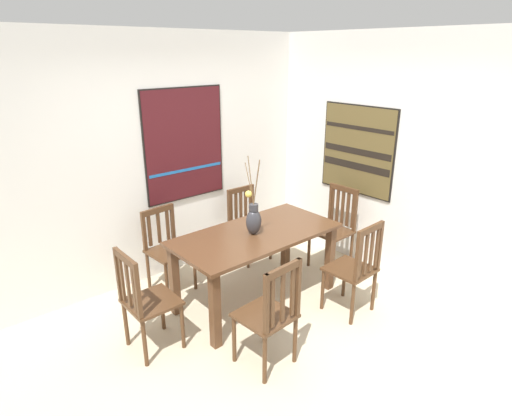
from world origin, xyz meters
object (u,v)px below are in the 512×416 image
Objects in this scene: centerpiece_vase at (253,219)px; painting_on_side_wall at (358,150)px; dining_table at (256,244)px; chair_4 at (356,267)px; chair_0 at (167,248)px; chair_2 at (247,221)px; painting_on_back_wall at (184,145)px; chair_1 at (335,226)px; chair_5 at (145,300)px; chair_3 at (270,314)px.

painting_on_side_wall is (1.60, -0.00, 0.45)m from centerpiece_vase.
dining_table is 1.73× the size of chair_4.
chair_0 is (-0.56, 0.82, -0.17)m from dining_table.
chair_2 is 0.92× the size of chair_4.
chair_0 is at bearing 122.08° from centerpiece_vase.
chair_0 is at bearing -179.16° from chair_2.
painting_on_back_wall is (-0.65, 1.97, 0.98)m from chair_4.
centerpiece_vase is at bearing 128.39° from chair_4.
chair_1 is at bearing -179.51° from painting_on_side_wall.
painting_on_back_wall reaches higher than chair_0.
chair_0 is at bearing 50.33° from chair_5.
chair_5 is at bearing 179.00° from centerpiece_vase.
centerpiece_vase is at bearing -57.92° from chair_0.
chair_2 is at bearing 53.75° from centerpiece_vase.
chair_0 is 0.88× the size of painting_on_side_wall.
chair_4 reaches higher than chair_2.
chair_5 is (-0.67, -0.81, 0.02)m from chair_0.
painting_on_back_wall is (-0.64, 0.33, 1.00)m from chair_2.
chair_0 is at bearing 89.74° from chair_3.
chair_1 is (1.80, -0.84, 0.03)m from chair_0.
chair_2 is (1.14, 0.02, 0.01)m from chair_0.
chair_3 is (-0.53, -0.82, -0.44)m from centerpiece_vase.
dining_table is 1.00m from chair_4.
chair_5 reaches higher than chair_0.
dining_table is at bearing 10.64° from centerpiece_vase.
painting_on_back_wall is at bearing 137.78° from chair_1.
centerpiece_vase is 0.88× the size of chair_2.
chair_3 reaches higher than chair_0.
chair_3 is at bearing -159.02° from painting_on_side_wall.
chair_1 is (1.28, -0.01, -0.43)m from centerpiece_vase.
painting_on_back_wall is at bearing 144.14° from painting_on_side_wall.
chair_3 is at bearing -155.70° from chair_1.
chair_2 is (-0.66, 0.85, -0.03)m from chair_1.
chair_0 is 1.98m from chair_1.
chair_4 is 0.78× the size of painting_on_back_wall.
chair_4 is at bearing -24.10° from chair_5.
chair_2 is 2.03m from chair_3.
centerpiece_vase reaches higher than chair_5.
painting_on_back_wall is (-0.06, 1.16, 0.84)m from dining_table.
dining_table is 1.03m from chair_2.
chair_5 is 1.92m from painting_on_back_wall.
painting_on_side_wall is at bearing -0.51° from chair_5.
chair_3 is at bearing -178.61° from chair_4.
centerpiece_vase is 1.08m from chair_0.
chair_5 is at bearing -135.42° from painting_on_back_wall.
centerpiece_vase is 1.29m from painting_on_back_wall.
painting_on_side_wall reaches higher than dining_table.
chair_4 is 1.53m from painting_on_side_wall.
chair_0 is 0.72× the size of painting_on_back_wall.
centerpiece_vase is 1.07m from chair_3.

